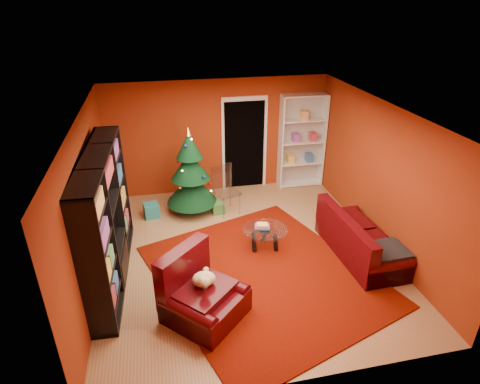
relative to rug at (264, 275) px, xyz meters
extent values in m
cube|color=#93663F|center=(-0.17, 0.69, -0.04)|extent=(5.00, 5.50, 0.05)
cube|color=silver|center=(-0.17, 0.69, 2.61)|extent=(5.00, 5.50, 0.05)
cube|color=maroon|center=(-0.17, 3.46, 1.29)|extent=(5.00, 0.05, 2.60)
cube|color=maroon|center=(-2.70, 0.69, 1.29)|extent=(0.05, 5.50, 2.60)
cube|color=maroon|center=(2.35, 0.69, 1.29)|extent=(0.05, 5.50, 2.60)
cube|color=#600E02|center=(0.00, 0.00, 0.00)|extent=(4.21, 4.54, 0.02)
cube|color=#1E777B|center=(-1.80, 2.39, 0.14)|extent=(0.35, 0.35, 0.30)
cube|color=#357433|center=(-0.41, 2.26, 0.11)|extent=(0.27, 0.27, 0.25)
cube|color=#A5233C|center=(-1.28, 2.79, 0.09)|extent=(0.25, 0.25, 0.20)
camera|label=1|loc=(-1.51, -5.18, 4.27)|focal=30.00mm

